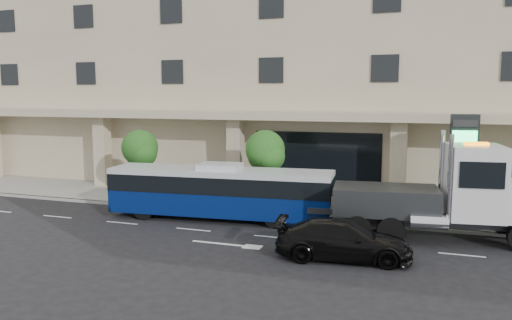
{
  "coord_description": "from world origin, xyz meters",
  "views": [
    {
      "loc": [
        6.35,
        -22.67,
        6.42
      ],
      "look_at": [
        -2.0,
        2.0,
        3.04
      ],
      "focal_mm": 35.0,
      "sensor_mm": 36.0,
      "label": 1
    }
  ],
  "objects_px": {
    "tow_truck": "(451,196)",
    "black_sedan": "(343,240)",
    "city_bus": "(220,191)",
    "signage_pylon": "(463,166)"
  },
  "relations": [
    {
      "from": "black_sedan",
      "to": "signage_pylon",
      "type": "relative_size",
      "value": 1.0
    },
    {
      "from": "black_sedan",
      "to": "signage_pylon",
      "type": "height_order",
      "value": "signage_pylon"
    },
    {
      "from": "city_bus",
      "to": "signage_pylon",
      "type": "bearing_deg",
      "value": 11.57
    },
    {
      "from": "tow_truck",
      "to": "black_sedan",
      "type": "height_order",
      "value": "tow_truck"
    },
    {
      "from": "city_bus",
      "to": "tow_truck",
      "type": "xyz_separation_m",
      "value": [
        11.12,
        -0.17,
        0.49
      ]
    },
    {
      "from": "tow_truck",
      "to": "signage_pylon",
      "type": "relative_size",
      "value": 2.0
    },
    {
      "from": "city_bus",
      "to": "signage_pylon",
      "type": "relative_size",
      "value": 2.21
    },
    {
      "from": "tow_truck",
      "to": "signage_pylon",
      "type": "bearing_deg",
      "value": 72.53
    },
    {
      "from": "tow_truck",
      "to": "black_sedan",
      "type": "distance_m",
      "value": 5.92
    },
    {
      "from": "black_sedan",
      "to": "tow_truck",
      "type": "bearing_deg",
      "value": -51.5
    }
  ]
}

